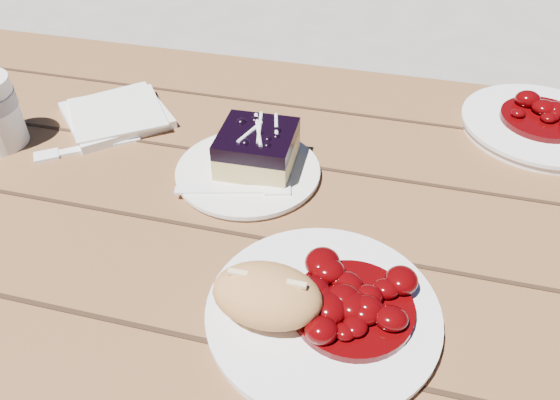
% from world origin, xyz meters
% --- Properties ---
extents(picnic_table, '(2.00, 1.55, 0.75)m').
position_xyz_m(picnic_table, '(0.00, -0.00, 0.59)').
color(picnic_table, brown).
rests_on(picnic_table, ground).
extents(main_plate, '(0.24, 0.24, 0.02)m').
position_xyz_m(main_plate, '(0.29, -0.18, 0.76)').
color(main_plate, white).
rests_on(main_plate, picnic_table).
extents(goulash_stew, '(0.13, 0.13, 0.04)m').
position_xyz_m(goulash_stew, '(0.32, -0.18, 0.79)').
color(goulash_stew, '#4E0204').
rests_on(goulash_stew, main_plate).
extents(bread_roll, '(0.11, 0.08, 0.06)m').
position_xyz_m(bread_roll, '(0.23, -0.20, 0.80)').
color(bread_roll, tan).
rests_on(bread_roll, main_plate).
extents(dessert_plate, '(0.20, 0.20, 0.01)m').
position_xyz_m(dessert_plate, '(0.14, 0.04, 0.76)').
color(dessert_plate, white).
rests_on(dessert_plate, picnic_table).
extents(blueberry_cake, '(0.10, 0.10, 0.06)m').
position_xyz_m(blueberry_cake, '(0.15, 0.05, 0.79)').
color(blueberry_cake, tan).
rests_on(blueberry_cake, dessert_plate).
extents(fork_dessert, '(0.16, 0.07, 0.00)m').
position_xyz_m(fork_dessert, '(0.12, -0.02, 0.76)').
color(fork_dessert, white).
rests_on(fork_dessert, dessert_plate).
extents(napkin_stack, '(0.21, 0.21, 0.01)m').
position_xyz_m(napkin_stack, '(-0.11, 0.13, 0.76)').
color(napkin_stack, white).
rests_on(napkin_stack, picnic_table).
extents(fork_table, '(0.15, 0.11, 0.00)m').
position_xyz_m(fork_table, '(-0.10, 0.05, 0.75)').
color(fork_table, white).
rests_on(fork_table, picnic_table).
extents(second_plate, '(0.24, 0.24, 0.02)m').
position_xyz_m(second_plate, '(0.55, 0.27, 0.76)').
color(second_plate, white).
rests_on(second_plate, picnic_table).
extents(second_stew, '(0.13, 0.13, 0.04)m').
position_xyz_m(second_stew, '(0.55, 0.27, 0.79)').
color(second_stew, '#4E0204').
rests_on(second_stew, second_plate).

